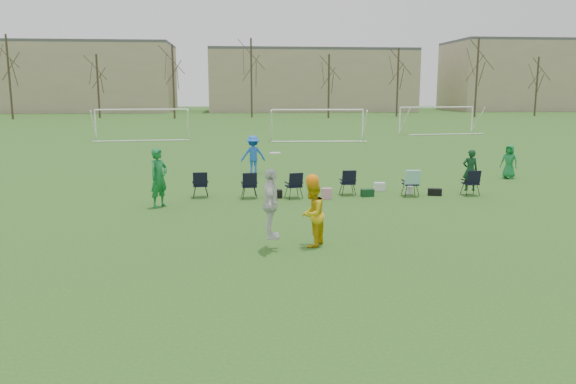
{
  "coord_description": "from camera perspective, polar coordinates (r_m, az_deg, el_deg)",
  "views": [
    {
      "loc": [
        -2.57,
        -12.55,
        3.91
      ],
      "look_at": [
        -1.19,
        2.06,
        1.25
      ],
      "focal_mm": 35.0,
      "sensor_mm": 36.0,
      "label": 1
    }
  ],
  "objects": [
    {
      "name": "goal_right",
      "position": [
        53.89,
        14.89,
        7.82
      ],
      "size": [
        7.35,
        1.14,
        2.46
      ],
      "rotation": [
        0.0,
        0.0,
        0.14
      ],
      "color": "white",
      "rests_on": "ground"
    },
    {
      "name": "fielder_green_near",
      "position": [
        19.42,
        -12.98,
        1.41
      ],
      "size": [
        0.82,
        0.88,
        2.01
      ],
      "primitive_type": "imported",
      "rotation": [
        0.0,
        0.0,
        0.94
      ],
      "color": "#136E31",
      "rests_on": "ground"
    },
    {
      "name": "center_contest",
      "position": [
        13.99,
        0.53,
        -1.7
      ],
      "size": [
        1.79,
        1.28,
        2.44
      ],
      "color": "silver",
      "rests_on": "ground"
    },
    {
      "name": "building_row",
      "position": [
        108.96,
        -0.53,
        11.37
      ],
      "size": [
        126.0,
        16.0,
        13.0
      ],
      "color": "tan",
      "rests_on": "ground"
    },
    {
      "name": "ground",
      "position": [
        13.39,
        5.93,
        -6.76
      ],
      "size": [
        260.0,
        260.0,
        0.0
      ],
      "primitive_type": "plane",
      "color": "#265219",
      "rests_on": "ground"
    },
    {
      "name": "goal_mid",
      "position": [
        45.07,
        3.0,
        7.74
      ],
      "size": [
        7.4,
        0.63,
        2.46
      ],
      "rotation": [
        0.0,
        0.0,
        -0.07
      ],
      "color": "white",
      "rests_on": "ground"
    },
    {
      "name": "sideline_setup",
      "position": [
        21.12,
        6.35,
        0.96
      ],
      "size": [
        10.79,
        1.8,
        1.73
      ],
      "color": "#0F381B",
      "rests_on": "ground"
    },
    {
      "name": "fielder_blue",
      "position": [
        26.78,
        -3.57,
        3.81
      ],
      "size": [
        1.24,
        0.81,
        1.8
      ],
      "primitive_type": "imported",
      "rotation": [
        0.0,
        0.0,
        3.27
      ],
      "color": "blue",
      "rests_on": "ground"
    },
    {
      "name": "goal_left",
      "position": [
        47.18,
        -14.6,
        7.54
      ],
      "size": [
        7.39,
        0.76,
        2.46
      ],
      "rotation": [
        0.0,
        0.0,
        0.09
      ],
      "color": "white",
      "rests_on": "ground"
    },
    {
      "name": "fielder_green_far",
      "position": [
        27.13,
        21.55,
        2.89
      ],
      "size": [
        0.87,
        0.87,
        1.52
      ],
      "primitive_type": "imported",
      "rotation": [
        0.0,
        0.0,
        -0.78
      ],
      "color": "#157637",
      "rests_on": "ground"
    },
    {
      "name": "tree_line",
      "position": [
        82.45,
        -3.53,
        11.08
      ],
      "size": [
        110.28,
        3.28,
        11.4
      ],
      "color": "#382B21",
      "rests_on": "ground"
    }
  ]
}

